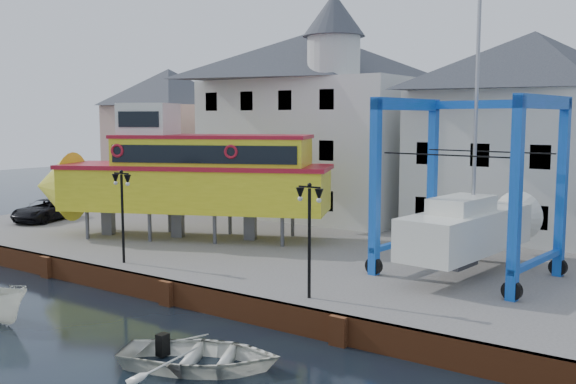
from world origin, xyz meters
The scene contains 12 objects.
ground centered at (0.00, 0.00, 0.00)m, with size 140.00×140.00×0.00m, color black.
hardstanding centered at (0.00, 11.00, 0.50)m, with size 44.00×22.00×1.00m, color #635E5A.
quay_wall centered at (0.00, 0.10, 0.50)m, with size 44.00×0.47×1.00m.
building_pink centered at (-18.00, 18.00, 6.15)m, with size 8.00×7.00×10.30m.
building_white_main centered at (-4.87, 18.39, 7.34)m, with size 14.00×8.30×14.00m.
building_white_right centered at (9.00, 19.00, 6.60)m, with size 12.00×8.00×11.20m.
lamp_post_left centered at (-4.00, 1.20, 4.17)m, with size 1.12×0.32×4.20m.
lamp_post_right centered at (6.00, 1.20, 4.17)m, with size 1.12×0.32×4.20m.
tour_boat centered at (-6.46, 7.17, 4.44)m, with size 16.92×10.47×7.30m.
travel_lift centered at (9.55, 8.62, 3.35)m, with size 7.10×9.55×14.12m.
van centered at (-17.56, 6.48, 1.67)m, with size 2.24×4.85×1.35m, color black.
motorboat_b centered at (5.58, -4.13, 0.00)m, with size 3.47×4.86×1.01m, color white.
Camera 1 is at (18.38, -17.81, 7.46)m, focal length 40.00 mm.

